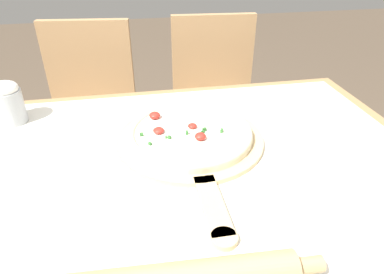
{
  "coord_description": "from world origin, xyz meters",
  "views": [
    {
      "loc": [
        -0.1,
        -0.61,
        1.23
      ],
      "look_at": [
        0.03,
        0.1,
        0.78
      ],
      "focal_mm": 32.0,
      "sensor_mm": 36.0,
      "label": 1
    }
  ],
  "objects_px": {
    "pizza_peel": "(191,143)",
    "chair_left": "(92,111)",
    "pizza": "(190,133)",
    "chair_right": "(214,101)",
    "flour_cup": "(7,102)"
  },
  "relations": [
    {
      "from": "chair_right",
      "to": "flour_cup",
      "type": "height_order",
      "value": "chair_right"
    },
    {
      "from": "pizza",
      "to": "chair_right",
      "type": "relative_size",
      "value": 0.36
    },
    {
      "from": "chair_left",
      "to": "chair_right",
      "type": "relative_size",
      "value": 1.0
    },
    {
      "from": "pizza",
      "to": "chair_left",
      "type": "bearing_deg",
      "value": 115.41
    },
    {
      "from": "pizza_peel",
      "to": "flour_cup",
      "type": "height_order",
      "value": "flour_cup"
    },
    {
      "from": "pizza_peel",
      "to": "chair_left",
      "type": "distance_m",
      "value": 0.81
    },
    {
      "from": "pizza_peel",
      "to": "chair_right",
      "type": "xyz_separation_m",
      "value": [
        0.24,
        0.7,
        -0.23
      ]
    },
    {
      "from": "flour_cup",
      "to": "chair_left",
      "type": "bearing_deg",
      "value": 72.18
    },
    {
      "from": "pizza",
      "to": "flour_cup",
      "type": "bearing_deg",
      "value": 157.88
    },
    {
      "from": "pizza_peel",
      "to": "chair_left",
      "type": "relative_size",
      "value": 0.61
    },
    {
      "from": "pizza_peel",
      "to": "chair_left",
      "type": "height_order",
      "value": "chair_left"
    },
    {
      "from": "pizza",
      "to": "chair_right",
      "type": "bearing_deg",
      "value": 70.51
    },
    {
      "from": "pizza_peel",
      "to": "chair_right",
      "type": "distance_m",
      "value": 0.78
    },
    {
      "from": "pizza_peel",
      "to": "chair_left",
      "type": "xyz_separation_m",
      "value": [
        -0.32,
        0.7,
        -0.23
      ]
    },
    {
      "from": "pizza_peel",
      "to": "pizza",
      "type": "relative_size",
      "value": 1.73
    }
  ]
}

